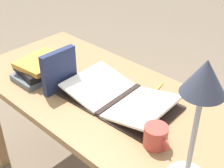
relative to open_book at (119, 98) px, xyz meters
name	(u,v)px	position (x,y,z in m)	size (l,w,h in m)	color
reading_desk	(103,110)	(0.10, 0.01, -0.12)	(1.47, 0.69, 0.76)	#937047
open_book	(119,98)	(0.00, 0.00, 0.00)	(0.55, 0.34, 0.07)	black
book_stack_tall	(42,68)	(0.45, 0.10, 0.03)	(0.23, 0.30, 0.09)	slate
book_standing_upright	(59,71)	(0.28, 0.12, 0.09)	(0.04, 0.19, 0.21)	#1E284C
reading_lamp	(201,97)	(-0.48, 0.18, 0.33)	(0.14, 0.14, 0.47)	#ADADB2
coffee_mug	(156,136)	(-0.30, 0.12, 0.03)	(0.12, 0.10, 0.09)	#B74238
pencil	(157,90)	(-0.08, -0.20, -0.02)	(0.04, 0.14, 0.01)	gold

